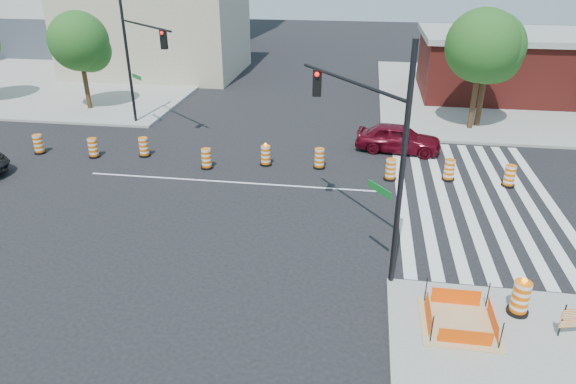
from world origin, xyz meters
name	(u,v)px	position (x,y,z in m)	size (l,w,h in m)	color
ground	(232,182)	(0.00, 0.00, 0.00)	(120.00, 120.00, 0.00)	black
sidewalk_ne	(531,97)	(18.00, 18.00, 0.07)	(22.00, 22.00, 0.15)	gray
sidewalk_nw	(75,80)	(-18.00, 18.00, 0.07)	(22.00, 22.00, 0.15)	gray
crosswalk_east	(474,197)	(10.95, 0.00, 0.01)	(6.75, 13.50, 0.01)	silver
lane_centerline	(232,182)	(0.00, 0.00, 0.01)	(14.00, 0.12, 0.01)	silver
excavation_pit	(459,322)	(9.00, -9.00, 0.22)	(2.20, 2.20, 0.90)	tan
brick_storefront	(537,66)	(18.00, 18.00, 2.32)	(16.50, 8.50, 4.60)	maroon
beige_midrise	(155,13)	(-12.00, 22.00, 5.00)	(14.00, 10.00, 10.00)	tan
red_coupe	(398,138)	(7.83, 5.30, 0.76)	(1.80, 4.47, 1.52)	#510714
signal_pole_se	(371,133)	(6.16, -5.79, 4.70)	(3.58, 4.71, 7.66)	black
signal_pole_nw	(138,49)	(-6.99, 6.81, 4.78)	(4.48, 4.04, 7.79)	black
pit_drum	(520,299)	(10.78, -8.21, 0.67)	(0.63, 0.63, 1.25)	black
tree_north_b	(80,45)	(-12.43, 10.18, 4.32)	(3.79, 3.79, 6.44)	#382314
tree_north_c	(482,50)	(12.33, 9.64, 4.74)	(4.15, 4.15, 7.06)	#382314
tree_north_d	(489,51)	(12.84, 10.19, 4.60)	(4.03, 4.03, 6.85)	#382314
median_drum_0	(39,145)	(-11.12, 2.15, 0.48)	(0.60, 0.60, 1.02)	black
median_drum_1	(93,148)	(-7.97, 2.05, 0.48)	(0.60, 0.60, 1.02)	black
median_drum_2	(144,148)	(-5.40, 2.58, 0.48)	(0.60, 0.60, 1.02)	black
median_drum_3	(207,159)	(-1.66, 1.48, 0.48)	(0.60, 0.60, 1.02)	black
median_drum_4	(266,156)	(1.17, 2.33, 0.49)	(0.60, 0.60, 1.18)	black
median_drum_5	(319,159)	(3.88, 2.34, 0.48)	(0.60, 0.60, 1.02)	black
median_drum_6	(390,170)	(7.33, 1.43, 0.48)	(0.60, 0.60, 1.02)	black
median_drum_7	(449,171)	(10.06, 1.79, 0.48)	(0.60, 0.60, 1.02)	black
median_drum_8	(509,177)	(12.70, 1.48, 0.48)	(0.60, 0.60, 1.02)	black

